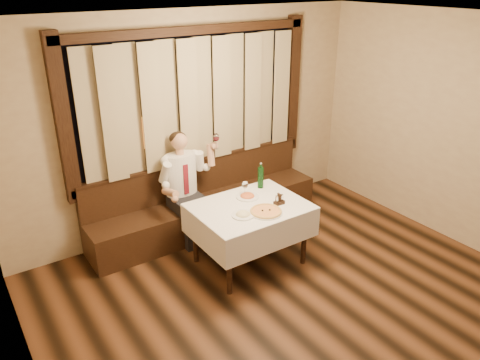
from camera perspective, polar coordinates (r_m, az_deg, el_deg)
room at (r=4.47m, az=6.65°, el=1.83°), size 5.01×6.01×2.81m
banquette at (r=6.28m, az=-4.21°, el=-3.22°), size 3.20×0.61×0.94m
dining_table at (r=5.35m, az=1.20°, el=-4.14°), size 1.27×0.97×0.76m
pizza at (r=5.15m, az=3.18°, el=-3.85°), size 0.37×0.37×0.04m
pasta_red at (r=5.48m, az=0.90°, el=-1.78°), size 0.27×0.27×0.09m
pasta_cream at (r=5.07m, az=0.37°, el=-4.02°), size 0.25×0.25×0.09m
green_bottle at (r=5.69m, az=2.54°, el=0.35°), size 0.07×0.07×0.33m
table_wine_glass at (r=5.45m, az=0.61°, el=-0.65°), size 0.08×0.08×0.20m
cruet_caddy at (r=5.33m, az=4.80°, el=-2.52°), size 0.13×0.07×0.13m
seated_man at (r=5.84m, az=-6.78°, el=0.07°), size 0.77×0.58×1.41m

